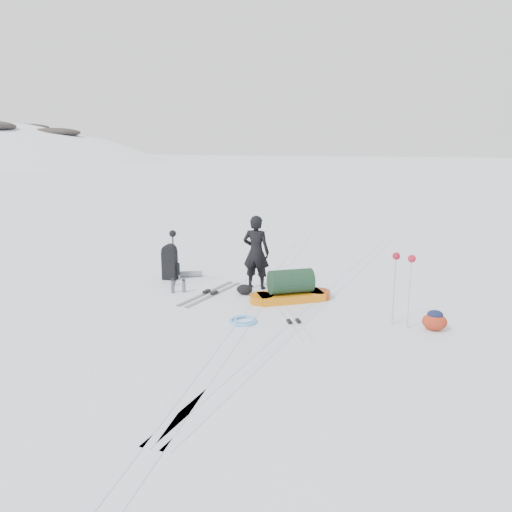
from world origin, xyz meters
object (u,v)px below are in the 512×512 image
object	(u,v)px
expedition_rucksack	(173,263)
ski_poles_black	(173,240)
pulk_sled	(291,289)
skier	(256,252)

from	to	relation	value
expedition_rucksack	ski_poles_black	world-z (taller)	ski_poles_black
pulk_sled	ski_poles_black	size ratio (longest dim) A/B	1.34
skier	pulk_sled	distance (m)	1.26
expedition_rucksack	ski_poles_black	size ratio (longest dim) A/B	0.66
pulk_sled	skier	bearing A→B (deg)	113.99
pulk_sled	ski_poles_black	distance (m)	2.88
skier	ski_poles_black	world-z (taller)	skier
pulk_sled	ski_poles_black	xyz separation A→B (m)	(-2.76, 0.29, 0.79)
pulk_sled	expedition_rucksack	size ratio (longest dim) A/B	2.02
skier	expedition_rucksack	world-z (taller)	skier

